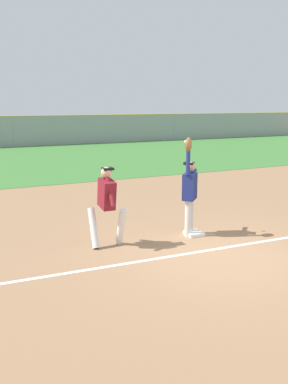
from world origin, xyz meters
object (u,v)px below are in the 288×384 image
object	(u,v)px
first_base	(194,233)
parked_car_red	(144,130)
parked_car_white	(78,132)
baseball	(186,142)
runner	(107,201)
fielder	(190,188)

from	to	relation	value
first_base	parked_car_red	bearing A→B (deg)	66.41
parked_car_red	parked_car_white	bearing A→B (deg)	-176.07
parked_car_red	baseball	bearing A→B (deg)	-108.17
parked_car_white	runner	bearing A→B (deg)	-111.46
runner	baseball	size ratio (longest dim) A/B	23.24
fielder	parked_car_red	world-z (taller)	fielder
baseball	fielder	bearing A→B (deg)	-78.65
first_base	runner	size ratio (longest dim) A/B	0.22
baseball	parked_car_red	distance (m)	28.32
parked_car_white	baseball	bearing A→B (deg)	-107.48
fielder	baseball	distance (m)	1.05
baseball	parked_car_white	xyz separation A→B (m)	(5.56, 26.03, -1.48)
fielder	parked_car_white	world-z (taller)	fielder
runner	parked_car_white	distance (m)	27.17
first_base	parked_car_white	xyz separation A→B (m)	(5.42, 26.24, 0.63)
first_base	baseball	bearing A→B (deg)	124.61
fielder	runner	world-z (taller)	fielder
first_base	parked_car_red	xyz separation A→B (m)	(11.37, 26.04, 0.63)
parked_car_white	fielder	bearing A→B (deg)	-107.34
first_base	parked_car_red	world-z (taller)	parked_car_red
first_base	fielder	bearing A→B (deg)	154.77
baseball	parked_car_white	size ratio (longest dim) A/B	0.02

